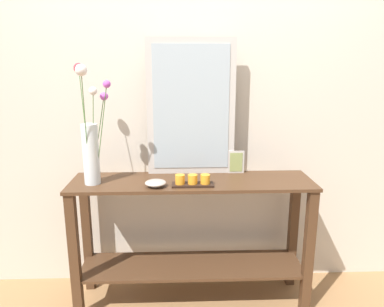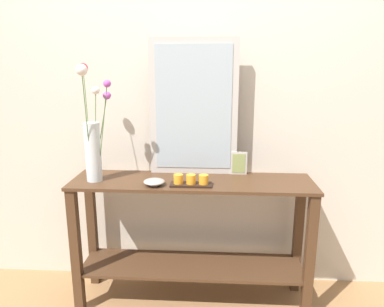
{
  "view_description": "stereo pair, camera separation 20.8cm",
  "coord_description": "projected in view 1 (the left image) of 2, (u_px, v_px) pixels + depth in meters",
  "views": [
    {
      "loc": [
        -0.08,
        -2.1,
        1.52
      ],
      "look_at": [
        0.0,
        0.0,
        1.0
      ],
      "focal_mm": 33.63,
      "sensor_mm": 36.0,
      "label": 1
    },
    {
      "loc": [
        0.13,
        -2.1,
        1.52
      ],
      "look_at": [
        0.0,
        0.0,
        1.0
      ],
      "focal_mm": 33.63,
      "sensor_mm": 36.0,
      "label": 2
    }
  ],
  "objects": [
    {
      "name": "console_table",
      "position": [
        192.0,
        228.0,
        2.28
      ],
      "size": [
        1.48,
        0.38,
        0.83
      ],
      "color": "#472D1C",
      "rests_on": "ground"
    },
    {
      "name": "mirror_leaning",
      "position": [
        191.0,
        108.0,
        2.26
      ],
      "size": [
        0.56,
        0.03,
        0.85
      ],
      "color": "#B7B2AD",
      "rests_on": "console_table"
    },
    {
      "name": "wall_back",
      "position": [
        190.0,
        91.0,
        2.38
      ],
      "size": [
        6.4,
        0.08,
        2.7
      ],
      "primitive_type": "cube",
      "color": "beige",
      "rests_on": "ground"
    },
    {
      "name": "picture_frame_small",
      "position": [
        236.0,
        162.0,
        2.34
      ],
      "size": [
        0.11,
        0.01,
        0.15
      ],
      "color": "#B7B2AD",
      "rests_on": "console_table"
    },
    {
      "name": "ground_plane",
      "position": [
        192.0,
        300.0,
        2.41
      ],
      "size": [
        7.0,
        6.0,
        0.02
      ],
      "primitive_type": "cube",
      "color": "#997047"
    },
    {
      "name": "decorative_bowl",
      "position": [
        156.0,
        183.0,
        2.08
      ],
      "size": [
        0.12,
        0.12,
        0.04
      ],
      "color": "#9E9389",
      "rests_on": "console_table"
    },
    {
      "name": "candle_tray",
      "position": [
        193.0,
        181.0,
        2.1
      ],
      "size": [
        0.24,
        0.09,
        0.07
      ],
      "color": "black",
      "rests_on": "console_table"
    },
    {
      "name": "tall_vase_left",
      "position": [
        91.0,
        141.0,
        2.08
      ],
      "size": [
        0.23,
        0.26,
        0.7
      ],
      "color": "silver",
      "rests_on": "console_table"
    }
  ]
}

